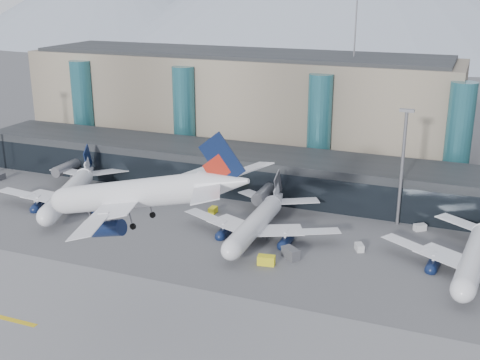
% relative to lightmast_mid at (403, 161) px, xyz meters
% --- Properties ---
extents(ground, '(900.00, 900.00, 0.00)m').
position_rel_lightmast_mid_xyz_m(ground, '(-30.00, -48.00, -14.42)').
color(ground, '#515154').
rests_on(ground, ground).
extents(runway_strip, '(400.00, 40.00, 0.04)m').
position_rel_lightmast_mid_xyz_m(runway_strip, '(-30.00, -63.00, -14.40)').
color(runway_strip, slate).
rests_on(runway_strip, ground).
extents(runway_markings, '(128.00, 1.00, 0.02)m').
position_rel_lightmast_mid_xyz_m(runway_markings, '(-30.00, -63.00, -14.37)').
color(runway_markings, gold).
rests_on(runway_markings, ground).
extents(concourse, '(170.00, 27.00, 10.00)m').
position_rel_lightmast_mid_xyz_m(concourse, '(-30.02, 9.73, -9.45)').
color(concourse, black).
rests_on(concourse, ground).
extents(terminal_main, '(130.00, 30.00, 31.00)m').
position_rel_lightmast_mid_xyz_m(terminal_main, '(-55.00, 42.00, 1.03)').
color(terminal_main, gray).
rests_on(terminal_main, ground).
extents(teal_towers, '(116.40, 19.40, 46.00)m').
position_rel_lightmast_mid_xyz_m(teal_towers, '(-44.99, 26.01, -0.41)').
color(teal_towers, '#296975').
rests_on(teal_towers, ground).
extents(lightmast_mid, '(3.00, 1.20, 25.60)m').
position_rel_lightmast_mid_xyz_m(lightmast_mid, '(0.00, 0.00, 0.00)').
color(lightmast_mid, slate).
rests_on(lightmast_mid, ground).
extents(hero_jet, '(35.88, 36.47, 11.77)m').
position_rel_lightmast_mid_xyz_m(hero_jet, '(-28.68, -56.35, 8.41)').
color(hero_jet, silver).
rests_on(hero_jet, ground).
extents(jet_parked_left, '(36.54, 38.71, 12.44)m').
position_rel_lightmast_mid_xyz_m(jet_parked_left, '(-74.09, -15.52, -9.71)').
color(jet_parked_left, silver).
rests_on(jet_parked_left, ground).
extents(jet_parked_mid, '(36.21, 35.06, 11.66)m').
position_rel_lightmast_mid_xyz_m(jet_parked_mid, '(-26.28, -16.09, -10.01)').
color(jet_parked_mid, silver).
rests_on(jet_parked_mid, ground).
extents(jet_parked_right, '(36.70, 36.37, 11.87)m').
position_rel_lightmast_mid_xyz_m(jet_parked_right, '(16.36, -16.46, -9.93)').
color(jet_parked_right, silver).
rests_on(jet_parked_right, ground).
extents(veh_a, '(4.10, 3.18, 2.04)m').
position_rel_lightmast_mid_xyz_m(veh_a, '(-81.72, -17.53, -13.40)').
color(veh_a, silver).
rests_on(veh_a, ground).
extents(veh_b, '(1.52, 2.44, 1.40)m').
position_rel_lightmast_mid_xyz_m(veh_b, '(-40.32, -9.04, -13.72)').
color(veh_b, yellow).
rests_on(veh_b, ground).
extents(veh_c, '(4.13, 3.82, 2.06)m').
position_rel_lightmast_mid_xyz_m(veh_c, '(-16.65, -25.25, -13.39)').
color(veh_c, '#49494E').
rests_on(veh_c, ground).
extents(veh_d, '(2.87, 2.62, 1.46)m').
position_rel_lightmast_mid_xyz_m(veh_d, '(5.01, -2.00, -13.69)').
color(veh_d, silver).
rests_on(veh_d, ground).
extents(veh_f, '(1.62, 2.99, 1.66)m').
position_rel_lightmast_mid_xyz_m(veh_f, '(-103.62, -8.00, -13.59)').
color(veh_f, '#49494E').
rests_on(veh_f, ground).
extents(veh_g, '(2.34, 2.79, 1.41)m').
position_rel_lightmast_mid_xyz_m(veh_g, '(-5.03, -16.94, -13.71)').
color(veh_g, silver).
rests_on(veh_g, ground).
extents(veh_h, '(3.49, 2.20, 1.80)m').
position_rel_lightmast_mid_xyz_m(veh_h, '(-20.06, -29.66, -13.52)').
color(veh_h, yellow).
rests_on(veh_h, ground).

